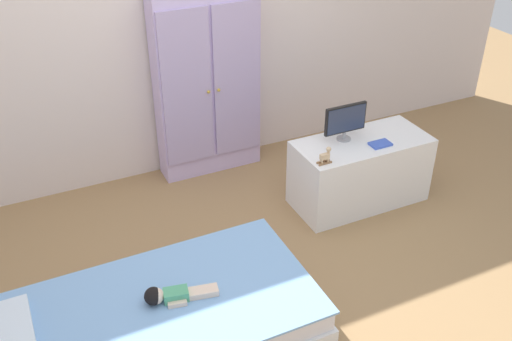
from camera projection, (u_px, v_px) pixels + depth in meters
ground_plane at (256, 286)px, 3.54m from camera, size 10.00×10.00×0.02m
bed at (149, 328)px, 3.07m from camera, size 1.81×0.90×0.27m
doll at (167, 295)px, 3.03m from camera, size 0.39×0.15×0.10m
wardrobe at (207, 84)px, 4.34m from camera, size 0.79×0.25×1.43m
tv_stand at (360, 171)px, 4.18m from camera, size 0.96×0.44×0.50m
tv_monitor at (345, 120)px, 3.99m from camera, size 0.32×0.10×0.26m
rocking_horse_toy at (326, 156)px, 3.77m from camera, size 0.10×0.04×0.12m
book_blue at (380, 144)px, 4.00m from camera, size 0.15×0.10×0.02m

